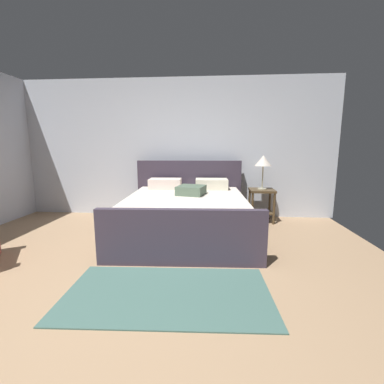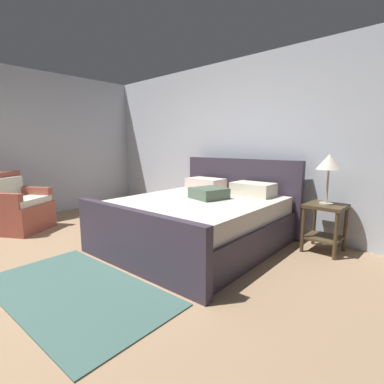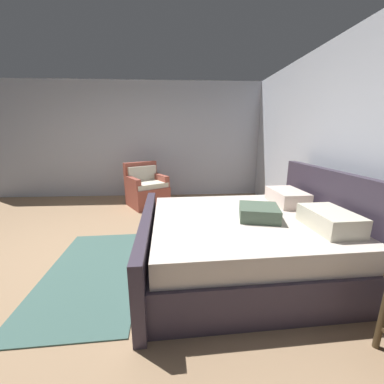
# 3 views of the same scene
# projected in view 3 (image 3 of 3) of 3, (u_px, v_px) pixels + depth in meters

# --- Properties ---
(ground_plane) EXTENTS (6.00, 6.46, 0.02)m
(ground_plane) POSITION_uv_depth(u_px,v_px,m) (77.00, 258.00, 2.96)
(ground_plane) COLOR #A1805F
(wall_back) EXTENTS (6.12, 0.12, 2.65)m
(wall_back) POSITION_uv_depth(u_px,v_px,m) (346.00, 149.00, 2.83)
(wall_back) COLOR silver
(wall_back) RESTS_ON ground
(wall_side_left) EXTENTS (0.12, 6.58, 2.65)m
(wall_side_left) POSITION_uv_depth(u_px,v_px,m) (123.00, 141.00, 5.59)
(wall_side_left) COLOR silver
(wall_side_left) RESTS_ON ground
(bed) EXTENTS (2.05, 2.28, 1.11)m
(bed) POSITION_uv_depth(u_px,v_px,m) (246.00, 240.00, 2.68)
(bed) COLOR #3A3140
(bed) RESTS_ON ground
(armchair) EXTENTS (1.00, 0.99, 0.90)m
(armchair) POSITION_uv_depth(u_px,v_px,m) (146.00, 189.00, 5.02)
(armchair) COLOR #A04C3D
(armchair) RESTS_ON ground
(area_rug) EXTENTS (1.96, 1.12, 0.01)m
(area_rug) POSITION_uv_depth(u_px,v_px,m) (94.00, 271.00, 2.66)
(area_rug) COLOR #42645C
(area_rug) RESTS_ON ground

